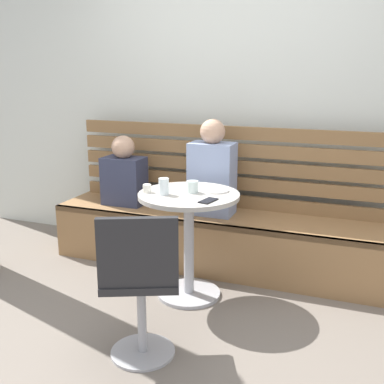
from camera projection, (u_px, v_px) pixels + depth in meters
ground at (154, 345)px, 2.73m from camera, size 8.00×8.00×0.00m
back_wall at (238, 81)px, 3.84m from camera, size 5.20×0.10×2.90m
booth_bench at (219, 241)px, 3.75m from camera, size 2.70×0.52×0.44m
booth_backrest at (229, 166)px, 3.83m from camera, size 2.65×0.04×0.66m
cafe_table at (189, 225)px, 3.20m from camera, size 0.68×0.68×0.74m
white_chair at (140, 282)px, 2.47m from camera, size 0.53×0.53×0.85m
person_adult at (212, 172)px, 3.63m from camera, size 0.34×0.22×0.74m
person_child_left at (124, 175)px, 3.93m from camera, size 0.34×0.22×0.58m
cup_water_clear at (164, 186)px, 3.10m from camera, size 0.07×0.07×0.11m
cup_espresso_small at (147, 188)px, 3.16m from camera, size 0.06×0.06×0.05m
cup_glass_short at (193, 187)px, 3.15m from camera, size 0.08×0.08×0.08m
plate_small at (216, 190)px, 3.20m from camera, size 0.17×0.17×0.01m
phone_on_table at (208, 201)px, 2.96m from camera, size 0.10×0.15×0.01m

